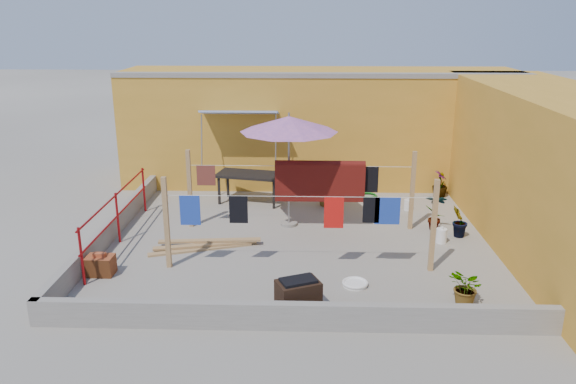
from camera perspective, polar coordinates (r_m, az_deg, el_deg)
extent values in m
plane|color=#9E998E|center=(12.14, 1.19, -4.95)|extent=(80.00, 80.00, 0.00)
cube|color=gold|center=(16.21, 3.20, 6.66)|extent=(11.00, 2.40, 3.20)
cube|color=gray|center=(14.95, 3.39, 11.75)|extent=(11.00, 0.35, 0.12)
cube|color=#2D51B2|center=(14.66, -4.93, 8.06)|extent=(2.00, 0.79, 0.22)
cylinder|color=gray|center=(14.57, -8.76, 5.26)|extent=(0.03, 0.30, 1.28)
cylinder|color=gray|center=(14.34, -1.25, 5.27)|extent=(0.03, 0.30, 1.28)
cube|color=gold|center=(12.69, 25.45, 1.94)|extent=(2.40, 9.00, 3.20)
cube|color=gray|center=(8.82, 0.93, -12.51)|extent=(8.30, 0.16, 0.44)
cube|color=gray|center=(12.76, -17.49, -3.59)|extent=(0.16, 7.30, 0.44)
cylinder|color=#A11014|center=(10.66, -20.24, -6.17)|extent=(0.05, 0.05, 1.10)
cylinder|color=#A11014|center=(12.40, -16.91, -2.53)|extent=(0.05, 0.05, 1.10)
cylinder|color=#A11014|center=(14.20, -14.43, 0.21)|extent=(0.05, 0.05, 1.10)
cylinder|color=#A11014|center=(12.24, -17.12, -0.33)|extent=(0.04, 4.20, 0.04)
cylinder|color=#A11014|center=(12.38, -16.93, -2.31)|extent=(0.04, 4.20, 0.04)
cube|color=tan|center=(10.82, -12.24, -3.10)|extent=(0.09, 0.09, 1.80)
cube|color=tan|center=(10.77, 14.58, -3.36)|extent=(0.09, 0.09, 1.80)
cube|color=tan|center=(12.81, 12.51, 0.12)|extent=(0.09, 0.09, 1.80)
cube|color=tan|center=(12.85, -9.96, 0.33)|extent=(0.09, 0.09, 1.80)
cylinder|color=silver|center=(10.32, 1.16, -0.46)|extent=(5.00, 0.01, 0.01)
cylinder|color=silver|center=(12.43, 1.28, 2.65)|extent=(5.00, 0.01, 0.01)
cube|color=#50110D|center=(12.54, 3.25, 0.99)|extent=(2.00, 0.22, 0.84)
cube|color=black|center=(12.60, 8.38, 1.27)|extent=(0.35, 0.02, 0.59)
cube|color=brown|center=(12.69, -8.33, 1.68)|extent=(0.42, 0.02, 0.47)
cube|color=#1E3CA4|center=(10.63, -9.92, -1.84)|extent=(0.38, 0.02, 0.58)
cube|color=black|center=(10.48, -5.06, -1.79)|extent=(0.35, 0.02, 0.53)
cube|color=red|center=(10.43, 4.68, -2.09)|extent=(0.36, 0.02, 0.61)
cube|color=#1E3CA4|center=(10.52, 10.07, -1.90)|extent=(0.47, 0.02, 0.52)
cube|color=black|center=(10.47, 8.44, -1.82)|extent=(0.30, 0.02, 0.50)
cylinder|color=gray|center=(13.01, 0.09, -3.23)|extent=(0.39, 0.39, 0.07)
cylinder|color=gray|center=(12.63, 0.10, 1.94)|extent=(0.05, 0.05, 2.49)
cone|color=#CB6DA8|center=(12.38, 0.10, 6.92)|extent=(2.72, 2.72, 0.35)
cylinder|color=gray|center=(12.34, 0.10, 7.82)|extent=(0.04, 0.04, 0.11)
cube|color=black|center=(14.40, -3.90, 1.78)|extent=(1.79, 1.16, 0.06)
cube|color=black|center=(14.44, -7.01, 0.14)|extent=(0.06, 0.06, 0.72)
cube|color=black|center=(15.03, -6.13, 0.87)|extent=(0.06, 0.06, 0.72)
cube|color=black|center=(14.01, -1.46, -0.28)|extent=(0.06, 0.06, 0.72)
cube|color=black|center=(14.62, -0.77, 0.49)|extent=(0.06, 0.06, 0.72)
cube|color=#954B22|center=(11.11, -18.52, -7.09)|extent=(0.51, 0.37, 0.36)
cube|color=#B7452B|center=(11.02, -18.63, -6.05)|extent=(0.23, 0.11, 0.07)
cube|color=tan|center=(11.78, -8.89, -5.77)|extent=(2.07, 0.82, 0.04)
cube|color=tan|center=(11.86, -8.41, -5.34)|extent=(2.11, 0.64, 0.04)
cube|color=tan|center=(11.94, -7.94, -4.91)|extent=(2.14, 0.35, 0.04)
cube|color=black|center=(9.23, 1.04, -10.64)|extent=(0.79, 0.68, 0.56)
cube|color=black|center=(9.09, 1.05, -8.97)|extent=(0.65, 0.53, 0.04)
cylinder|color=white|center=(10.26, 6.82, -9.28)|extent=(0.44, 0.44, 0.06)
torus|color=white|center=(10.25, 6.83, -9.14)|extent=(0.47, 0.47, 0.05)
cylinder|color=white|center=(12.42, 15.32, -4.30)|extent=(0.23, 0.23, 0.31)
cylinder|color=white|center=(12.35, 15.39, -3.54)|extent=(0.06, 0.06, 0.05)
cylinder|color=white|center=(14.28, 12.08, -1.28)|extent=(0.20, 0.20, 0.27)
cylinder|color=white|center=(14.23, 12.12, -0.70)|extent=(0.05, 0.05, 0.04)
torus|color=#1A7821|center=(15.16, 8.16, -0.44)|extent=(0.50, 0.50, 0.03)
torus|color=#1A7821|center=(15.14, 8.17, -0.30)|extent=(0.42, 0.42, 0.03)
imported|color=#235B1A|center=(14.27, 4.02, 0.03)|extent=(0.78, 0.72, 0.73)
imported|color=#235B1A|center=(15.46, 15.19, 0.79)|extent=(0.46, 0.46, 0.71)
imported|color=#235B1A|center=(13.01, 14.76, -1.87)|extent=(0.56, 0.47, 0.90)
imported|color=#235B1A|center=(12.74, 17.04, -2.88)|extent=(0.47, 0.51, 0.73)
imported|color=#235B1A|center=(9.88, 17.74, -9.26)|extent=(0.68, 0.72, 0.65)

